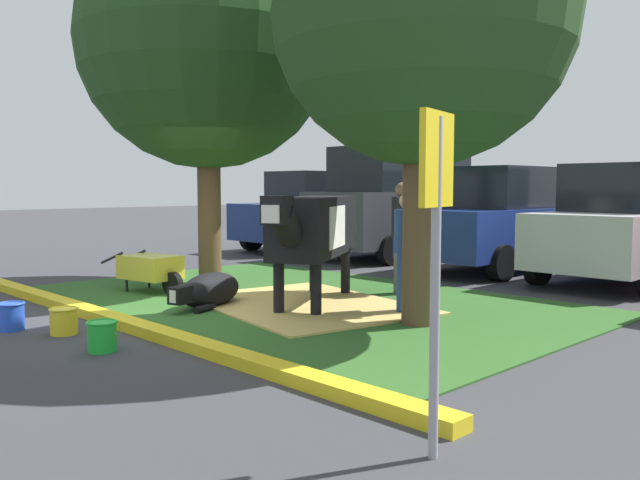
# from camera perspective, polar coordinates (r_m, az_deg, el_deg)

# --- Properties ---
(ground_plane) EXTENTS (80.00, 80.00, 0.00)m
(ground_plane) POSITION_cam_1_polar(r_m,az_deg,el_deg) (8.76, -11.67, -6.25)
(ground_plane) COLOR #38383D
(grass_island) EXTENTS (7.94, 5.09, 0.02)m
(grass_island) POSITION_cam_1_polar(r_m,az_deg,el_deg) (9.51, -1.83, -5.22)
(grass_island) COLOR #2D5B23
(grass_island) RESTS_ON ground
(curb_yellow) EXTENTS (9.14, 0.24, 0.12)m
(curb_yellow) POSITION_cam_1_polar(r_m,az_deg,el_deg) (7.98, -16.41, -6.98)
(curb_yellow) COLOR yellow
(curb_yellow) RESTS_ON ground
(hay_bedding) EXTENTS (3.57, 2.93, 0.04)m
(hay_bedding) POSITION_cam_1_polar(r_m,az_deg,el_deg) (9.04, -1.37, -5.64)
(hay_bedding) COLOR tan
(hay_bedding) RESTS_ON ground
(shade_tree_left) EXTENTS (4.22, 4.22, 6.15)m
(shade_tree_left) POSITION_cam_1_polar(r_m,az_deg,el_deg) (11.39, -9.77, 16.68)
(shade_tree_left) COLOR brown
(shade_tree_left) RESTS_ON ground
(shade_tree_right) EXTENTS (3.49, 3.49, 5.37)m
(shade_tree_right) POSITION_cam_1_polar(r_m,az_deg,el_deg) (8.01, 8.90, 18.73)
(shade_tree_right) COLOR brown
(shade_tree_right) RESTS_ON ground
(cow_holstein) EXTENTS (1.98, 2.85, 1.54)m
(cow_holstein) POSITION_cam_1_polar(r_m,az_deg,el_deg) (8.95, -0.63, 1.11)
(cow_holstein) COLOR black
(cow_holstein) RESTS_ON ground
(calf_lying) EXTENTS (0.77, 1.33, 0.48)m
(calf_lying) POSITION_cam_1_polar(r_m,az_deg,el_deg) (9.03, -9.61, -4.35)
(calf_lying) COLOR black
(calf_lying) RESTS_ON ground
(person_handler) EXTENTS (0.51, 0.34, 1.71)m
(person_handler) POSITION_cam_1_polar(r_m,az_deg,el_deg) (9.98, 7.18, 0.49)
(person_handler) COLOR slate
(person_handler) RESTS_ON ground
(person_visitor_near) EXTENTS (0.40, 0.40, 1.57)m
(person_visitor_near) POSITION_cam_1_polar(r_m,az_deg,el_deg) (8.47, 7.56, -0.83)
(person_visitor_near) COLOR #23478C
(person_visitor_near) RESTS_ON ground
(wheelbarrow) EXTENTS (1.62, 0.78, 0.63)m
(wheelbarrow) POSITION_cam_1_polar(r_m,az_deg,el_deg) (10.47, -14.42, -2.37)
(wheelbarrow) COLOR gold
(wheelbarrow) RESTS_ON ground
(parking_sign) EXTENTS (0.15, 0.44, 2.09)m
(parking_sign) POSITION_cam_1_polar(r_m,az_deg,el_deg) (3.94, 10.05, 2.05)
(parking_sign) COLOR #99999E
(parking_sign) RESTS_ON ground
(bucket_blue) EXTENTS (0.31, 0.31, 0.32)m
(bucket_blue) POSITION_cam_1_polar(r_m,az_deg,el_deg) (8.35, -25.23, -5.98)
(bucket_blue) COLOR blue
(bucket_blue) RESTS_ON ground
(bucket_yellow) EXTENTS (0.32, 0.32, 0.30)m
(bucket_yellow) POSITION_cam_1_polar(r_m,az_deg,el_deg) (7.90, -21.34, -6.52)
(bucket_yellow) COLOR yellow
(bucket_yellow) RESTS_ON ground
(bucket_green) EXTENTS (0.31, 0.31, 0.31)m
(bucket_green) POSITION_cam_1_polar(r_m,az_deg,el_deg) (6.97, -18.38, -7.88)
(bucket_green) COLOR green
(bucket_green) RESTS_ON ground
(hatchback_white) EXTENTS (2.06, 4.42, 2.02)m
(hatchback_white) POSITION_cam_1_polar(r_m,az_deg,el_deg) (17.07, -0.31, 2.48)
(hatchback_white) COLOR navy
(hatchback_white) RESTS_ON ground
(suv_dark_grey) EXTENTS (2.16, 4.62, 2.52)m
(suv_dark_grey) POSITION_cam_1_polar(r_m,az_deg,el_deg) (15.39, 7.01, 3.26)
(suv_dark_grey) COLOR #3D3D42
(suv_dark_grey) RESTS_ON ground
(sedan_blue) EXTENTS (2.06, 4.42, 2.02)m
(sedan_blue) POSITION_cam_1_polar(r_m,az_deg,el_deg) (13.43, 15.38, 1.70)
(sedan_blue) COLOR navy
(sedan_blue) RESTS_ON ground
(sedan_silver) EXTENTS (2.06, 4.42, 2.02)m
(sedan_silver) POSITION_cam_1_polar(r_m,az_deg,el_deg) (12.43, 25.28, 1.19)
(sedan_silver) COLOR silver
(sedan_silver) RESTS_ON ground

